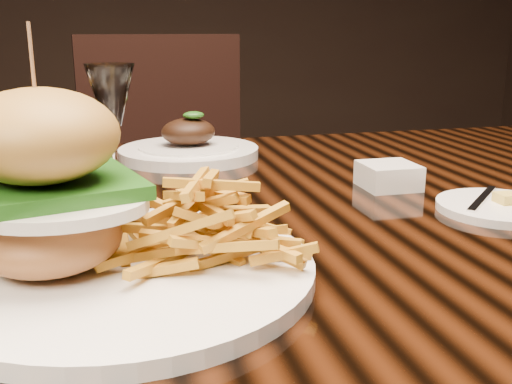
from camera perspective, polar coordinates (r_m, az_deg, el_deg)
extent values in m
cube|color=black|center=(0.77, -2.58, -2.37)|extent=(1.60, 0.90, 0.04)
cube|color=black|center=(1.55, 22.53, -9.14)|extent=(0.06, 0.06, 0.71)
cylinder|color=white|center=(0.55, -12.31, -7.39)|extent=(0.33, 0.33, 0.01)
ellipsoid|color=#93572F|center=(0.54, -19.10, -4.23)|extent=(0.12, 0.12, 0.06)
ellipsoid|color=silver|center=(0.51, -17.97, -1.38)|extent=(0.14, 0.11, 0.01)
ellipsoid|color=orange|center=(0.50, -15.06, -0.95)|extent=(0.03, 0.03, 0.01)
cube|color=#296E1B|center=(0.53, -19.51, 0.26)|extent=(0.17, 0.16, 0.01)
ellipsoid|color=olive|center=(0.52, -19.95, 5.07)|extent=(0.13, 0.13, 0.08)
cylinder|color=#9B6D48|center=(0.51, -20.35, 9.34)|extent=(0.00, 0.00, 0.10)
cylinder|color=white|center=(0.78, 22.11, -1.36)|extent=(0.15, 0.15, 0.01)
cube|color=gold|center=(0.79, 22.77, -0.54)|extent=(0.02, 0.02, 0.01)
cube|color=silver|center=(0.79, 20.75, -0.57)|extent=(0.10, 0.10, 0.00)
cube|color=white|center=(0.85, 12.50, 1.53)|extent=(0.10, 0.10, 0.03)
cylinder|color=white|center=(0.83, -13.07, -0.04)|extent=(0.06, 0.06, 0.00)
cylinder|color=white|center=(0.81, -13.27, 3.10)|extent=(0.01, 0.01, 0.09)
cone|color=white|center=(0.80, -13.63, 8.97)|extent=(0.06, 0.06, 0.08)
cylinder|color=white|center=(0.85, -18.68, 3.43)|extent=(0.08, 0.08, 0.10)
cylinder|color=white|center=(1.04, -6.41, 3.75)|extent=(0.24, 0.24, 0.02)
cylinder|color=white|center=(1.04, -6.42, 3.86)|extent=(0.17, 0.17, 0.02)
ellipsoid|color=black|center=(1.03, -6.47, 5.72)|extent=(0.09, 0.08, 0.05)
ellipsoid|color=#296E1B|center=(1.02, -5.97, 7.29)|extent=(0.04, 0.03, 0.01)
cube|color=black|center=(1.62, -7.36, -3.41)|extent=(0.49, 0.49, 0.06)
cube|color=black|center=(1.76, -8.99, 6.45)|extent=(0.46, 0.08, 0.50)
cylinder|color=black|center=(1.51, -12.89, -14.41)|extent=(0.04, 0.04, 0.45)
cylinder|color=black|center=(1.58, 1.25, -12.58)|extent=(0.04, 0.04, 0.45)
cylinder|color=black|center=(1.85, -14.13, -8.74)|extent=(0.04, 0.04, 0.45)
cylinder|color=black|center=(1.91, -2.62, -7.51)|extent=(0.04, 0.04, 0.45)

